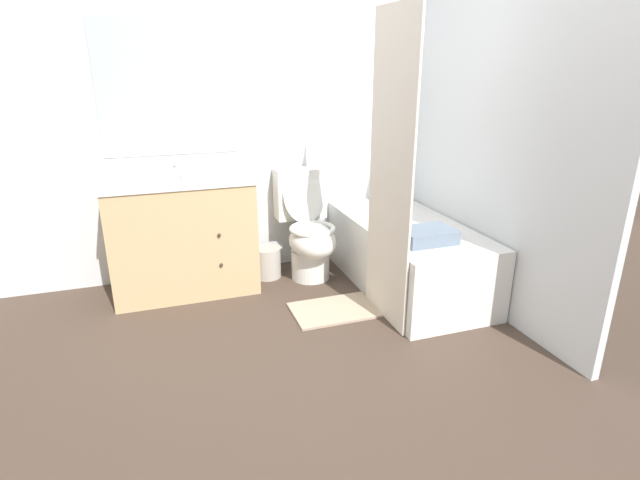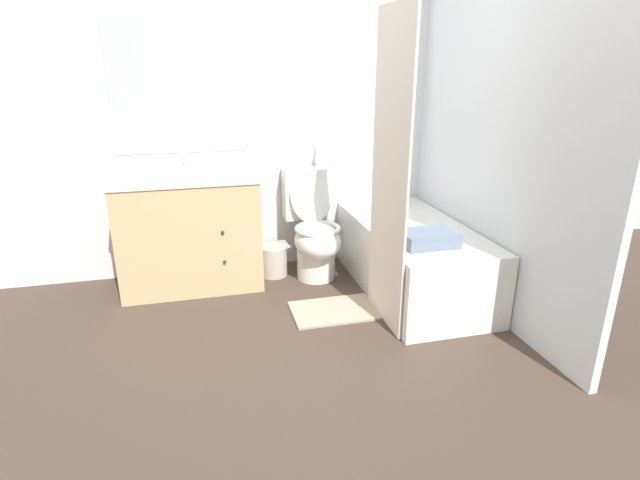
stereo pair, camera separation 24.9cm
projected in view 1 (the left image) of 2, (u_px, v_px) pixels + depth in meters
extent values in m
plane|color=#47382D|center=(344.00, 373.00, 2.73)|extent=(14.00, 14.00, 0.00)
cube|color=silver|center=(266.00, 111.00, 3.80)|extent=(8.00, 0.05, 2.50)
cube|color=#B2BCC6|center=(167.00, 88.00, 3.50)|extent=(0.95, 0.01, 0.93)
cube|color=silver|center=(471.00, 117.00, 3.42)|extent=(0.05, 2.65, 2.50)
cube|color=tan|center=(183.00, 237.00, 3.61)|extent=(1.00, 0.53, 0.82)
cube|color=white|center=(178.00, 180.00, 3.47)|extent=(1.02, 0.55, 0.03)
cylinder|color=white|center=(178.00, 186.00, 3.48)|extent=(0.32, 0.32, 0.10)
sphere|color=#382D23|center=(219.00, 235.00, 3.40)|extent=(0.02, 0.02, 0.02)
sphere|color=#382D23|center=(221.00, 265.00, 3.47)|extent=(0.02, 0.02, 0.02)
cylinder|color=silver|center=(175.00, 169.00, 3.63)|extent=(0.04, 0.04, 0.04)
cylinder|color=silver|center=(175.00, 162.00, 3.57)|extent=(0.02, 0.11, 0.09)
cylinder|color=silver|center=(167.00, 170.00, 3.62)|extent=(0.03, 0.03, 0.04)
cylinder|color=silver|center=(183.00, 169.00, 3.65)|extent=(0.03, 0.03, 0.04)
cylinder|color=white|center=(310.00, 264.00, 3.90)|extent=(0.30, 0.30, 0.23)
ellipsoid|color=white|center=(312.00, 241.00, 3.78)|extent=(0.35, 0.45, 0.26)
torus|color=white|center=(312.00, 229.00, 3.74)|extent=(0.35, 0.35, 0.04)
cube|color=white|center=(300.00, 193.00, 3.96)|extent=(0.40, 0.18, 0.40)
ellipsoid|color=white|center=(304.00, 195.00, 3.86)|extent=(0.33, 0.13, 0.42)
cube|color=white|center=(406.00, 255.00, 3.72)|extent=(0.71, 1.48, 0.50)
cube|color=#A8ADAE|center=(408.00, 224.00, 3.64)|extent=(0.59, 1.36, 0.01)
cube|color=silver|center=(390.00, 175.00, 3.01)|extent=(0.02, 0.56, 1.91)
cylinder|color=#B7B2A8|center=(267.00, 262.00, 3.91)|extent=(0.21, 0.21, 0.24)
cube|color=beige|center=(191.00, 173.00, 3.44)|extent=(0.14, 0.12, 0.07)
ellipsoid|color=white|center=(190.00, 166.00, 3.43)|extent=(0.06, 0.04, 0.03)
cylinder|color=silver|center=(238.00, 165.00, 3.60)|extent=(0.07, 0.07, 0.11)
cylinder|color=silver|center=(238.00, 156.00, 3.58)|extent=(0.04, 0.04, 0.03)
cube|color=silver|center=(121.00, 182.00, 3.22)|extent=(0.22, 0.15, 0.06)
cube|color=slate|center=(427.00, 236.00, 3.23)|extent=(0.35, 0.25, 0.09)
cube|color=tan|center=(335.00, 310.00, 3.40)|extent=(0.58, 0.38, 0.02)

